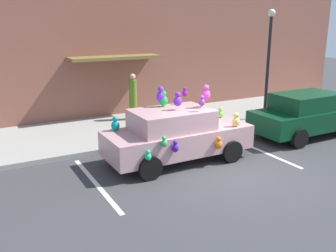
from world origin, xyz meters
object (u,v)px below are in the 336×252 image
parked_sedan_behind (308,114)px  street_lamp_post (269,54)px  pedestrian_near_shopfront (133,98)px  teddy_bear_on_sidewalk (201,119)px  plush_covered_car (177,134)px

parked_sedan_behind → street_lamp_post: street_lamp_post is taller
street_lamp_post → pedestrian_near_shopfront: size_ratio=2.32×
street_lamp_post → pedestrian_near_shopfront: bearing=152.9°
parked_sedan_behind → pedestrian_near_shopfront: pedestrian_near_shopfront is taller
parked_sedan_behind → teddy_bear_on_sidewalk: 3.79m
pedestrian_near_shopfront → plush_covered_car: bearing=-97.6°
teddy_bear_on_sidewalk → street_lamp_post: street_lamp_post is taller
teddy_bear_on_sidewalk → plush_covered_car: bearing=-135.5°
teddy_bear_on_sidewalk → street_lamp_post: (2.85, -0.29, 2.30)m
teddy_bear_on_sidewalk → street_lamp_post: bearing=-5.9°
plush_covered_car → street_lamp_post: bearing=21.6°
plush_covered_car → street_lamp_post: street_lamp_post is taller
parked_sedan_behind → street_lamp_post: 2.89m
parked_sedan_behind → teddy_bear_on_sidewalk: parked_sedan_behind is taller
plush_covered_car → pedestrian_near_shopfront: plush_covered_car is taller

